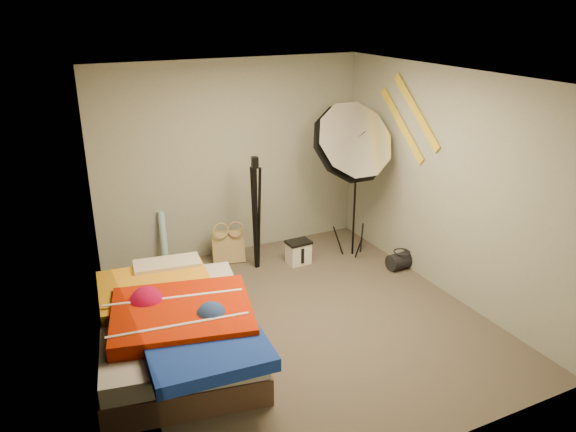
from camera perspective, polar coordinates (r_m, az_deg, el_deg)
floor at (r=5.98m, az=1.69°, el=-10.56°), size 4.00×4.00×0.00m
ceiling at (r=5.13m, az=2.00°, el=13.93°), size 4.00×4.00×0.00m
wall_back at (r=7.18m, az=-5.66°, el=5.73°), size 3.50×0.00×3.50m
wall_front at (r=3.94m, az=15.65°, el=-8.41°), size 3.50×0.00×3.50m
wall_left at (r=4.92m, az=-16.53°, el=-2.40°), size 0.00×4.00×4.00m
wall_right at (r=6.40m, az=15.86°, el=3.10°), size 0.00×4.00×4.00m
tote_bag at (r=7.19m, az=-6.08°, el=-3.12°), size 0.44×0.26×0.42m
wrapping_roll at (r=7.12m, az=-12.51°, el=-2.42°), size 0.11×0.22×0.72m
camera_case at (r=7.13m, az=1.07°, el=-3.78°), size 0.29×0.21×0.28m
duffel_bag at (r=7.15m, az=11.40°, el=-4.47°), size 0.35×0.22×0.21m
wall_stripe_upper at (r=6.66m, az=12.91°, el=10.29°), size 0.02×0.91×0.78m
wall_stripe_lower at (r=6.89m, az=11.48°, el=9.05°), size 0.02×0.91×0.78m
bed at (r=5.43m, az=-11.20°, el=-10.98°), size 1.69×2.26×0.58m
photo_umbrella at (r=6.80m, az=6.34°, el=7.26°), size 1.24×0.95×2.13m
camera_tripod at (r=6.78m, az=-3.30°, el=1.04°), size 0.09×0.09×1.43m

